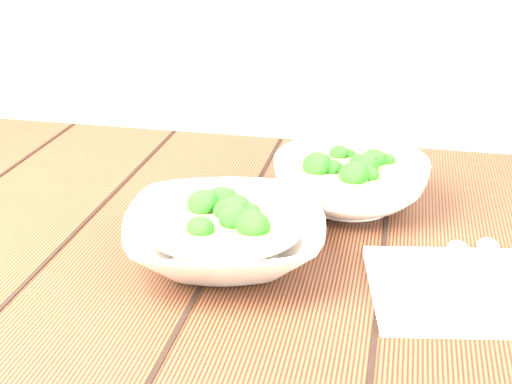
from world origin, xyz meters
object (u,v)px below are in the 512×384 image
object	(u,v)px
table	(242,319)
napkin	(467,289)
soup_bowl_front	(225,234)
trivet	(256,231)
soup_bowl_back	(350,180)

from	to	relation	value
table	napkin	bearing A→B (deg)	-14.59
soup_bowl_front	napkin	bearing A→B (deg)	-4.62
soup_bowl_front	trivet	distance (m)	0.07
table	trivet	distance (m)	0.13
table	soup_bowl_front	world-z (taller)	soup_bowl_front
soup_bowl_front	trivet	xyz separation A→B (m)	(0.03, 0.06, -0.02)
trivet	napkin	distance (m)	0.27
soup_bowl_front	napkin	size ratio (longest dim) A/B	1.36
trivet	napkin	world-z (taller)	trivet
trivet	table	bearing A→B (deg)	-154.73
table	soup_bowl_front	bearing A→B (deg)	-100.74
trivet	napkin	bearing A→B (deg)	-17.20
table	soup_bowl_back	size ratio (longest dim) A/B	4.80
table	napkin	world-z (taller)	napkin
table	napkin	xyz separation A→B (m)	(0.28, -0.07, 0.13)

